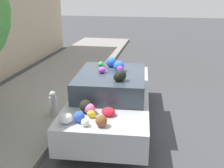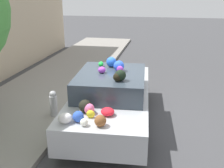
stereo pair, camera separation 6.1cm
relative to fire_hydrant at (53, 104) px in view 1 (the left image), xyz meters
The scene contains 4 objects.
ground_plane 1.64m from the fire_hydrant, 82.06° to the right, with size 60.00×60.00×0.00m, color #424244.
sidewalk_curb 1.23m from the fire_hydrant, 79.28° to the left, with size 24.00×3.20×0.12m.
fire_hydrant is the anchor object (origin of this frame).
art_car 1.57m from the fire_hydrant, 84.11° to the right, with size 4.55×2.15×1.66m.
Camera 1 is at (-6.14, -1.15, 3.27)m, focal length 42.00 mm.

